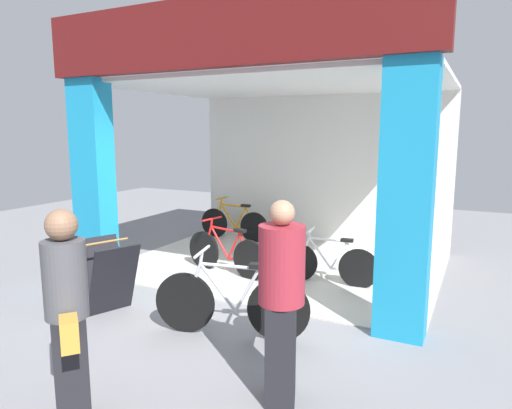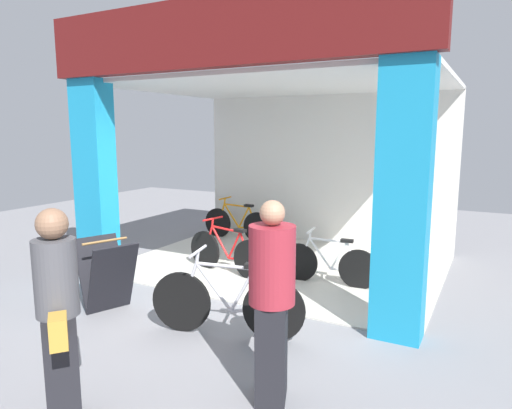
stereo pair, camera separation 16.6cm
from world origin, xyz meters
The scene contains 9 objects.
ground_plane centered at (0.00, 0.00, 0.00)m, with size 17.88×17.88×0.00m, color gray.
shop_facade centered at (0.00, 1.74, 1.97)m, with size 5.14×3.99×3.73m.
bicycle_inside_0 centered at (-1.56, 3.03, 0.34)m, with size 1.55×0.42×0.85m.
bicycle_inside_1 centered at (1.00, 1.26, 0.32)m, with size 1.45×0.40×0.80m.
bicycle_inside_2 centered at (-0.56, 1.01, 0.34)m, with size 1.53×0.44×0.86m.
bicycle_parked_0 centered at (0.58, -0.83, 0.38)m, with size 1.67×0.55×0.94m.
sandwich_board_sign centered at (-1.12, -0.90, 0.44)m, with size 0.87×0.78×0.89m.
pedestrian_0 centered at (1.52, -1.65, 0.88)m, with size 0.49×0.72×1.67m.
pedestrian_2 centered at (0.23, -2.66, 0.85)m, with size 0.55×0.50×1.65m.
Camera 1 is at (2.91, -4.89, 2.21)m, focal length 32.09 mm.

